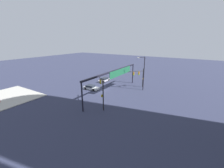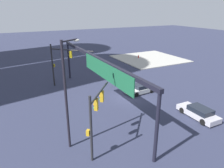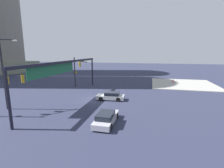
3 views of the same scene
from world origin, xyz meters
name	(u,v)px [view 1 (image 1 of 3)]	position (x,y,z in m)	size (l,w,h in m)	color
ground_plane	(99,90)	(0.00, 0.00, 0.00)	(175.97, 175.97, 0.00)	#2B2F46
sidewalk_corner	(3,98)	(16.36, -15.36, 0.07)	(13.37, 13.61, 0.15)	#A7A59C
traffic_signal_near_corner	(139,75)	(-8.03, 7.91, 3.53)	(3.73, 3.47, 5.34)	#232325
traffic_signal_opposite_side	(102,88)	(7.85, 6.58, 4.06)	(5.00, 4.79, 6.16)	black
streetlamp_curved_arm	(143,72)	(-6.45, 9.56, 5.04)	(1.28, 1.82, 8.87)	black
overhead_sign_gantry	(116,73)	(-0.87, 4.59, 5.04)	(22.77, 0.43, 5.94)	black
sedan_car_approaching	(91,88)	(0.61, -2.28, 0.57)	(2.12, 4.34, 1.21)	#ADB1B0
sedan_car_waiting_far	(104,80)	(-7.84, -3.83, 0.57)	(4.54, 1.86, 1.21)	#B1AEB8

